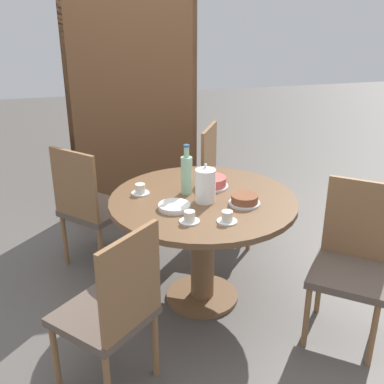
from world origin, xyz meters
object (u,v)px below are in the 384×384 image
at_px(bookshelf, 133,114).
at_px(chair_c, 112,310).
at_px(chair_a, 224,182).
at_px(cup_a, 190,218).
at_px(cake_second, 245,200).
at_px(water_bottle, 187,174).
at_px(cup_b, 227,218).
at_px(chair_b, 90,205).
at_px(cake_main, 212,182).
at_px(cup_c, 140,190).
at_px(coffee_pot, 206,184).
at_px(chair_d, 352,260).

bearing_deg(bookshelf, chair_c, 79.71).
distance_m(chair_a, cup_a, 1.28).
bearing_deg(cake_second, water_bottle, 140.58).
relative_size(chair_a, cup_b, 8.09).
bearing_deg(cup_b, chair_a, 73.31).
distance_m(chair_a, bookshelf, 1.00).
bearing_deg(chair_b, cup_b, 173.25).
height_order(chair_a, bookshelf, bookshelf).
xyz_separation_m(cup_a, cup_b, (0.20, -0.05, 0.00)).
bearing_deg(chair_c, bookshelf, -142.50).
relative_size(chair_a, chair_b, 1.00).
relative_size(chair_a, cake_main, 4.25).
distance_m(chair_a, cake_second, 1.02).
distance_m(chair_a, water_bottle, 0.94).
relative_size(chair_b, cup_c, 8.09).
distance_m(chair_c, water_bottle, 1.01).
distance_m(coffee_pot, cup_b, 0.31).
bearing_deg(water_bottle, cake_second, -39.42).
distance_m(chair_c, coffee_pot, 0.95).
bearing_deg(chair_c, cup_b, 162.76).
relative_size(chair_d, water_bottle, 2.93).
bearing_deg(cup_b, water_bottle, 105.59).
bearing_deg(chair_b, cake_second, -173.85).
bearing_deg(water_bottle, chair_a, 56.52).
height_order(bookshelf, cup_c, bookshelf).
distance_m(chair_d, cup_c, 1.34).
bearing_deg(cake_second, cake_main, 110.94).
xyz_separation_m(chair_a, coffee_pot, (-0.39, -0.87, 0.36)).
bearing_deg(chair_c, cake_second, 169.25).
bearing_deg(coffee_pot, chair_a, 65.74).
distance_m(water_bottle, cup_c, 0.31).
bearing_deg(cake_main, chair_c, -131.42).
distance_m(chair_d, cup_b, 0.78).
xyz_separation_m(coffee_pot, cake_main, (0.10, 0.21, -0.08)).
relative_size(chair_d, cake_second, 4.88).
relative_size(cake_second, cup_c, 1.66).
xyz_separation_m(chair_d, cake_main, (-0.65, 0.68, 0.28)).
bearing_deg(chair_d, bookshelf, 155.94).
xyz_separation_m(chair_c, cup_a, (0.47, 0.36, 0.27)).
height_order(chair_b, cup_a, chair_b).
bearing_deg(cake_main, cup_b, -96.16).
xyz_separation_m(coffee_pot, water_bottle, (-0.08, 0.15, 0.02)).
height_order(chair_b, water_bottle, water_bottle).
bearing_deg(cake_second, chair_a, 79.57).
distance_m(cake_main, cake_second, 0.33).
bearing_deg(cup_a, chair_d, -13.64).
distance_m(bookshelf, cup_b, 1.82).
relative_size(chair_b, water_bottle, 2.93).
height_order(cake_main, cake_second, cake_main).
distance_m(chair_a, chair_b, 1.10).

